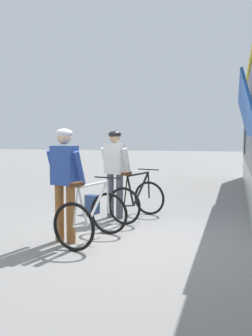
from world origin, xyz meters
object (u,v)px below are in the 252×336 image
object	(u,v)px
cyclist_far_in_blue	(65,175)
bicycle_far_white	(92,217)
cyclist_near_in_white	(115,166)
backpack_on_platform	(92,204)
bicycle_near_black	(137,199)

from	to	relation	value
cyclist_far_in_blue	bicycle_far_white	distance (m)	0.78
cyclist_near_in_white	backpack_on_platform	world-z (taller)	cyclist_near_in_white
bicycle_near_black	bicycle_far_white	world-z (taller)	same
bicycle_far_white	backpack_on_platform	bearing A→B (deg)	112.71
cyclist_far_in_blue	bicycle_far_white	xyz separation A→B (m)	(0.41, 0.11, -0.65)
backpack_on_platform	cyclist_far_in_blue	bearing A→B (deg)	-64.74
bicycle_near_black	backpack_on_platform	bearing A→B (deg)	166.24
cyclist_far_in_blue	backpack_on_platform	world-z (taller)	cyclist_far_in_blue
cyclist_far_in_blue	cyclist_near_in_white	bearing A→B (deg)	84.03
cyclist_far_in_blue	bicycle_far_white	bearing A→B (deg)	15.11
bicycle_near_black	bicycle_far_white	size ratio (longest dim) A/B	1.03
bicycle_near_black	backpack_on_platform	size ratio (longest dim) A/B	3.02
cyclist_near_in_white	bicycle_far_white	xyz separation A→B (m)	(0.22, -1.72, -0.65)
cyclist_near_in_white	backpack_on_platform	xyz separation A→B (m)	(-0.60, 0.24, -0.85)
cyclist_near_in_white	bicycle_near_black	world-z (taller)	cyclist_near_in_white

